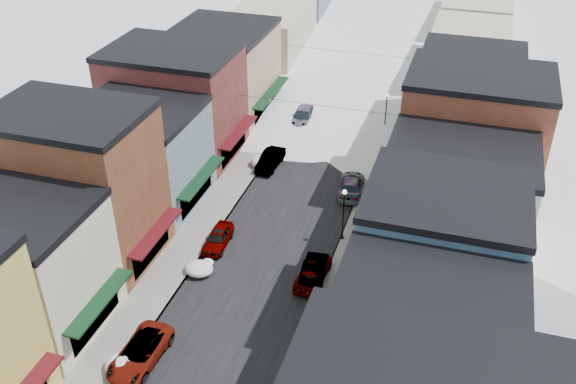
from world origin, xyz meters
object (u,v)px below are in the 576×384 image
Objects in this scene: car_white_suv at (140,353)px; trash_can at (294,371)px; car_green_sedan at (314,271)px; car_silver_sedan at (218,238)px; streetlamp_near at (344,208)px; car_dark_hatch at (270,160)px.

car_white_suv is 10.09m from trash_can.
car_green_sedan is at bearing 98.09° from trash_can.
car_silver_sedan is at bearing -18.13° from car_green_sedan.
trash_can is 0.22× the size of streetlamp_near.
car_silver_sedan is 0.89× the size of car_green_sedan.
car_green_sedan is at bearing 54.92° from car_white_suv.
car_white_suv is at bearing -93.11° from car_silver_sedan.
car_dark_hatch is 4.44× the size of trash_can.
car_white_suv reaches higher than trash_can.
car_white_suv reaches higher than car_silver_sedan.
streetlamp_near reaches higher than car_dark_hatch.
car_dark_hatch is at bearing 92.39° from car_white_suv.
car_silver_sedan is 10.48m from streetlamp_near.
streetlamp_near reaches higher than car_white_suv.
car_white_suv is 13.11m from car_silver_sedan.
car_silver_sedan is 8.81m from car_green_sedan.
trash_can is 15.51m from streetlamp_near.
car_green_sedan is 9.80m from trash_can.
streetlamp_near is at bearing 18.27° from car_silver_sedan.
car_white_suv is 1.27× the size of car_silver_sedan.
car_dark_hatch reaches higher than trash_can.
car_silver_sedan is 0.91× the size of streetlamp_near.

